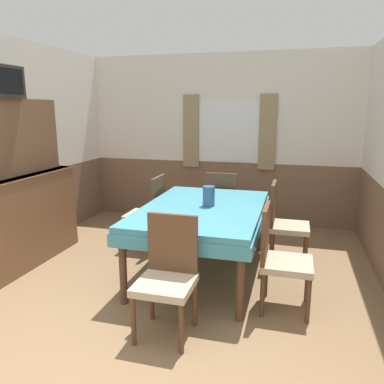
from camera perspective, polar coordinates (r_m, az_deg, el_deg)
name	(u,v)px	position (r m, az deg, el deg)	size (l,w,h in m)	color
wall_back	(220,139)	(5.93, 4.31, 8.00)	(4.57, 0.10, 2.60)	white
wall_left	(9,150)	(4.95, -26.07, 5.80)	(0.05, 4.58, 2.60)	white
dining_table	(203,215)	(4.02, 1.62, -3.59)	(1.27, 1.88, 0.76)	teal
chair_head_near	(168,272)	(3.04, -3.70, -12.11)	(0.44, 0.44, 0.95)	brown
chair_head_window	(223,204)	(5.14, 4.68, -1.77)	(0.44, 0.44, 0.95)	brown
chair_right_far	(284,221)	(4.48, 13.77, -4.25)	(0.44, 0.44, 0.95)	brown
chair_right_near	(279,255)	(3.44, 13.12, -9.38)	(0.44, 0.44, 0.95)	brown
chair_left_far	(149,210)	(4.81, -6.50, -2.80)	(0.44, 0.44, 0.95)	brown
sideboard	(20,196)	(4.72, -24.71, -0.62)	(0.46, 1.48, 1.88)	brown
vase	(209,196)	(3.99, 2.56, -0.63)	(0.13, 0.13, 0.22)	#335684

